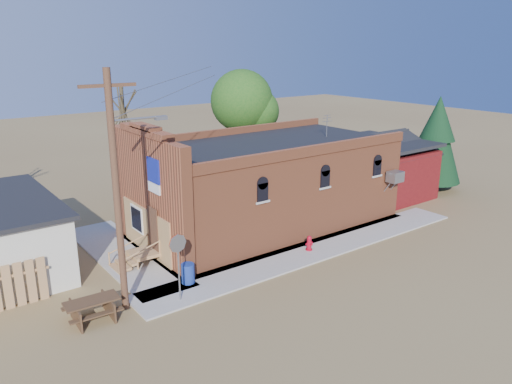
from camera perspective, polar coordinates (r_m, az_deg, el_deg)
ground at (r=23.31m, az=5.68°, el=-8.26°), size 120.00×120.00×0.00m
sidewalk_south at (r=24.83m, az=6.86°, el=-6.60°), size 19.00×2.20×0.08m
sidewalk_west at (r=24.95m, az=-14.87°, el=-6.95°), size 2.60×10.00×0.08m
brick_bar at (r=27.46m, az=0.64°, el=0.87°), size 16.40×7.97×6.30m
red_shed at (r=34.20m, az=13.90°, el=3.38°), size 5.40×6.40×4.30m
utility_pole at (r=18.53m, az=-15.53°, el=0.38°), size 3.12×0.26×9.00m
tree_bare_near at (r=30.95m, az=-14.98°, el=8.93°), size 2.80×2.80×7.65m
tree_leafy at (r=35.69m, az=-1.62°, el=10.35°), size 4.40×4.40×8.15m
evergreen_tree at (r=36.24m, az=19.96°, el=5.92°), size 3.60×3.60×6.50m
fire_hydrant at (r=24.55m, az=6.10°, el=-5.82°), size 0.42×0.38×0.75m
stop_sign at (r=19.40m, az=-8.92°, el=-6.54°), size 0.75×0.15×2.75m
trash_barrel at (r=21.39m, az=-7.79°, el=-9.20°), size 0.71×0.71×0.85m
picnic_table at (r=19.61m, az=-18.21°, el=-12.37°), size 2.00×1.56×0.80m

